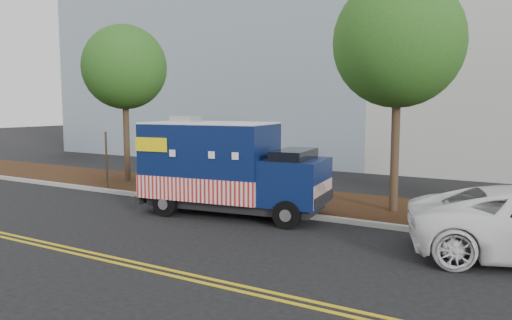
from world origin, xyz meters
The scene contains 9 objects.
ground centered at (0.00, 0.00, 0.00)m, with size 120.00×120.00×0.00m, color black.
curb centered at (0.00, 1.40, 0.07)m, with size 120.00×0.18×0.15m, color #9E9E99.
mulch_strip centered at (0.00, 3.50, 0.07)m, with size 120.00×4.00×0.15m, color black.
centerline_near centered at (0.00, -4.45, 0.01)m, with size 120.00×0.10×0.01m, color gold.
centerline_far centered at (0.00, -4.70, 0.01)m, with size 120.00×0.10×0.01m, color gold.
tree_a centered at (-5.72, 3.33, 5.02)m, with size 3.58×3.58×6.83m.
tree_c centered at (5.92, 3.17, 5.32)m, with size 3.97×3.97×7.32m.
sign_post centered at (-5.06, 1.56, 1.20)m, with size 0.06×0.06×2.40m, color #473828.
food_truck centered at (1.29, 0.59, 1.41)m, with size 6.14×2.97×3.11m.
Camera 1 is at (10.13, -12.23, 3.47)m, focal length 35.00 mm.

